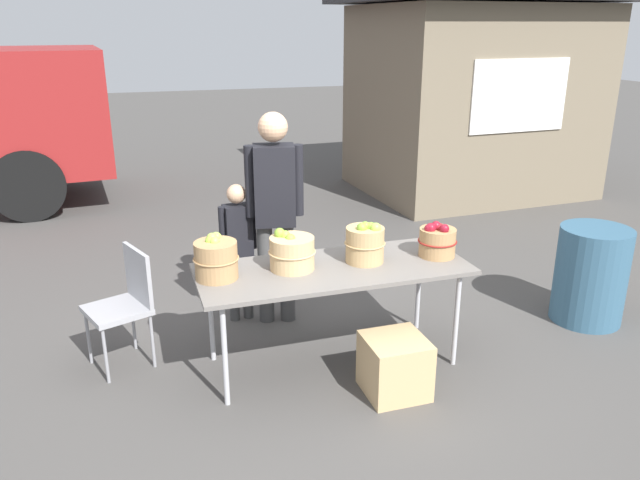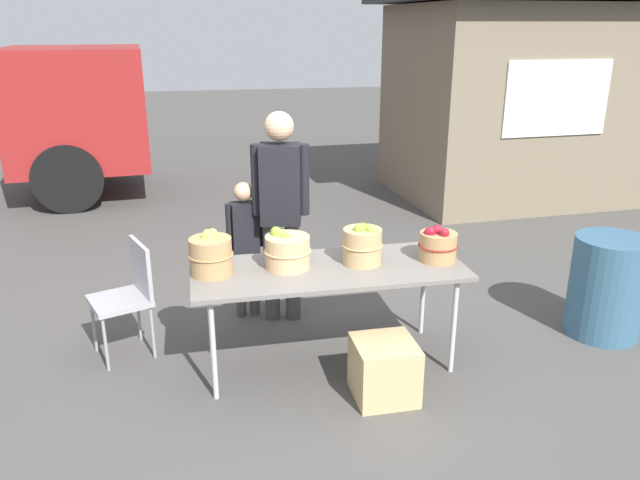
# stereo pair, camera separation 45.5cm
# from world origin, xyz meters

# --- Properties ---
(ground_plane) EXTENTS (40.00, 40.00, 0.00)m
(ground_plane) POSITION_xyz_m (0.00, 0.00, 0.00)
(ground_plane) COLOR #474442
(market_table) EXTENTS (1.90, 0.76, 0.75)m
(market_table) POSITION_xyz_m (0.00, 0.00, 0.71)
(market_table) COLOR slate
(market_table) RESTS_ON ground
(apple_basket_green_0) EXTENTS (0.30, 0.30, 0.30)m
(apple_basket_green_0) POSITION_xyz_m (-0.80, 0.06, 0.89)
(apple_basket_green_0) COLOR #A87F51
(apple_basket_green_0) RESTS_ON market_table
(apple_basket_green_1) EXTENTS (0.33, 0.33, 0.28)m
(apple_basket_green_1) POSITION_xyz_m (-0.28, 0.06, 0.87)
(apple_basket_green_1) COLOR tan
(apple_basket_green_1) RESTS_ON market_table
(apple_basket_green_2) EXTENTS (0.29, 0.29, 0.30)m
(apple_basket_green_2) POSITION_xyz_m (0.25, 0.03, 0.89)
(apple_basket_green_2) COLOR tan
(apple_basket_green_2) RESTS_ON market_table
(apple_basket_red_0) EXTENTS (0.28, 0.28, 0.26)m
(apple_basket_red_0) POSITION_xyz_m (0.79, -0.02, 0.87)
(apple_basket_red_0) COLOR #A87F51
(apple_basket_red_0) RESTS_ON market_table
(vendor_adult) EXTENTS (0.45, 0.29, 1.73)m
(vendor_adult) POSITION_xyz_m (-0.22, 0.79, 1.02)
(vendor_adult) COLOR #3F3F3F
(vendor_adult) RESTS_ON ground
(child_customer) EXTENTS (0.31, 0.17, 1.16)m
(child_customer) POSITION_xyz_m (-0.50, 0.91, 0.68)
(child_customer) COLOR #3F3F3F
(child_customer) RESTS_ON ground
(food_kiosk) EXTENTS (3.62, 3.05, 2.74)m
(food_kiosk) POSITION_xyz_m (3.53, 4.17, 1.38)
(food_kiosk) COLOR #726651
(food_kiosk) RESTS_ON ground
(folding_chair) EXTENTS (0.52, 0.52, 0.86)m
(folding_chair) POSITION_xyz_m (-1.41, 0.45, 0.51)
(folding_chair) COLOR #99999E
(folding_chair) RESTS_ON ground
(trash_barrel) EXTENTS (0.57, 0.57, 0.80)m
(trash_barrel) POSITION_xyz_m (2.24, 0.01, 0.40)
(trash_barrel) COLOR #335972
(trash_barrel) RESTS_ON ground
(produce_crate) EXTENTS (0.40, 0.40, 0.40)m
(produce_crate) POSITION_xyz_m (0.27, -0.50, 0.20)
(produce_crate) COLOR tan
(produce_crate) RESTS_ON ground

